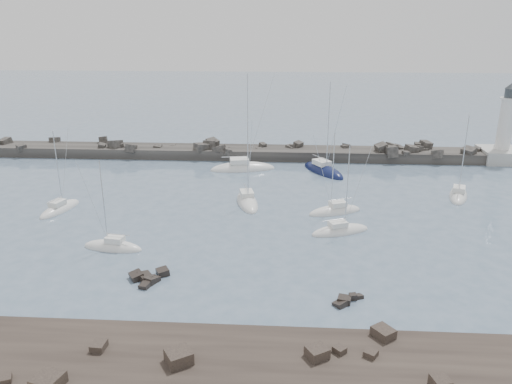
# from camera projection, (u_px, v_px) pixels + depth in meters

# --- Properties ---
(ground) EXTENTS (400.00, 400.00, 0.00)m
(ground) POSITION_uv_depth(u_px,v_px,m) (207.00, 244.00, 56.39)
(ground) COLOR slate
(ground) RESTS_ON ground
(rock_shelf) EXTENTS (140.00, 12.13, 1.94)m
(rock_shelf) POSITION_uv_depth(u_px,v_px,m) (164.00, 374.00, 35.61)
(rock_shelf) COLOR black
(rock_shelf) RESTS_ON ground
(rock_cluster_near) EXTENTS (4.10, 4.03, 1.54)m
(rock_cluster_near) POSITION_uv_depth(u_px,v_px,m) (148.00, 279.00, 48.65)
(rock_cluster_near) COLOR black
(rock_cluster_near) RESTS_ON ground
(rock_cluster_far) EXTENTS (3.06, 2.79, 1.28)m
(rock_cluster_far) POSITION_uv_depth(u_px,v_px,m) (346.00, 302.00, 44.73)
(rock_cluster_far) COLOR black
(rock_cluster_far) RESTS_ON ground
(breakwater) EXTENTS (115.00, 7.63, 4.89)m
(breakwater) POSITION_uv_depth(u_px,v_px,m) (202.00, 155.00, 92.54)
(breakwater) COLOR #2E2B28
(breakwater) RESTS_ON ground
(lighthouse) EXTENTS (7.00, 7.00, 14.60)m
(lighthouse) POSITION_uv_depth(u_px,v_px,m) (502.00, 145.00, 88.47)
(lighthouse) COLOR #A5A5A0
(lighthouse) RESTS_ON ground
(sailboat_1) EXTENTS (4.16, 7.58, 11.55)m
(sailboat_1) POSITION_uv_depth(u_px,v_px,m) (60.00, 209.00, 66.34)
(sailboat_1) COLOR silver
(sailboat_1) RESTS_ON ground
(sailboat_2) EXTENTS (11.43, 5.46, 17.27)m
(sailboat_2) POSITION_uv_depth(u_px,v_px,m) (243.00, 169.00, 84.41)
(sailboat_2) COLOR silver
(sailboat_2) RESTS_ON ground
(sailboat_3) EXTENTS (7.07, 3.06, 10.97)m
(sailboat_3) POSITION_uv_depth(u_px,v_px,m) (113.00, 247.00, 55.26)
(sailboat_3) COLOR silver
(sailboat_3) RESTS_ON ground
(sailboat_4) EXTENTS (4.59, 8.94, 13.55)m
(sailboat_4) POSITION_uv_depth(u_px,v_px,m) (247.00, 202.00, 68.97)
(sailboat_4) COLOR silver
(sailboat_4) RESTS_ON ground
(sailboat_5) EXTENTS (7.71, 4.84, 11.71)m
(sailboat_5) POSITION_uv_depth(u_px,v_px,m) (340.00, 231.00, 59.47)
(sailboat_5) COLOR silver
(sailboat_5) RESTS_ON ground
(sailboat_6) EXTENTS (8.05, 10.37, 16.17)m
(sailboat_6) POSITION_uv_depth(u_px,v_px,m) (323.00, 171.00, 83.12)
(sailboat_6) COLOR #0E153C
(sailboat_6) RESTS_ON ground
(sailboat_7) EXTENTS (7.70, 4.80, 11.76)m
(sailboat_7) POSITION_uv_depth(u_px,v_px,m) (335.00, 212.00, 65.58)
(sailboat_7) COLOR silver
(sailboat_7) RESTS_ON ground
(sailboat_8) EXTENTS (4.83, 8.27, 12.63)m
(sailboat_8) POSITION_uv_depth(u_px,v_px,m) (458.00, 196.00, 71.51)
(sailboat_8) COLOR silver
(sailboat_8) RESTS_ON ground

